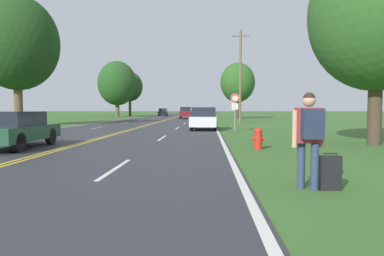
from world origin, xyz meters
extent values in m
cube|color=silver|center=(3.16, 7.50, 0.01)|extent=(0.12, 3.00, 0.00)
cube|color=silver|center=(3.16, 16.50, 0.01)|extent=(0.12, 3.00, 0.00)
cube|color=silver|center=(3.16, 25.50, 0.01)|extent=(0.12, 3.00, 0.00)
cube|color=silver|center=(3.16, 34.50, 0.01)|extent=(0.12, 3.00, 0.00)
cube|color=silver|center=(3.16, 43.50, 0.01)|extent=(0.12, 3.00, 0.00)
cube|color=silver|center=(3.16, 52.50, 0.01)|extent=(0.12, 3.00, 0.00)
cube|color=silver|center=(3.16, 61.50, 0.01)|extent=(0.12, 3.00, 0.00)
cube|color=silver|center=(3.16, 70.50, 0.01)|extent=(0.12, 3.00, 0.00)
cube|color=silver|center=(3.16, 79.50, 0.01)|extent=(0.12, 3.00, 0.00)
cube|color=silver|center=(3.16, 88.50, 0.01)|extent=(0.12, 3.00, 0.00)
cube|color=silver|center=(3.16, 97.50, 0.01)|extent=(0.12, 3.00, 0.00)
cube|color=silver|center=(3.16, 106.50, 0.01)|extent=(0.12, 3.00, 0.00)
cube|color=silver|center=(-3.16, 16.50, 0.01)|extent=(0.12, 3.00, 0.00)
cube|color=silver|center=(-3.16, 25.50, 0.01)|extent=(0.12, 3.00, 0.00)
cube|color=silver|center=(-3.16, 34.50, 0.01)|extent=(0.12, 3.00, 0.00)
cube|color=silver|center=(-3.16, 43.50, 0.01)|extent=(0.12, 3.00, 0.00)
cube|color=silver|center=(-3.16, 52.50, 0.01)|extent=(0.12, 3.00, 0.00)
cube|color=silver|center=(-3.16, 61.50, 0.01)|extent=(0.12, 3.00, 0.00)
cube|color=silver|center=(-3.16, 70.50, 0.01)|extent=(0.12, 3.00, 0.00)
cube|color=silver|center=(-3.16, 79.50, 0.01)|extent=(0.12, 3.00, 0.00)
cube|color=silver|center=(-3.16, 88.50, 0.01)|extent=(0.12, 3.00, 0.00)
cube|color=silver|center=(-3.16, 97.50, 0.01)|extent=(0.12, 3.00, 0.00)
cube|color=silver|center=(-3.16, 106.50, 0.01)|extent=(0.12, 3.00, 0.00)
cylinder|color=navy|center=(7.25, 5.62, 0.44)|extent=(0.15, 0.15, 0.88)
cylinder|color=navy|center=(7.46, 5.48, 0.44)|extent=(0.15, 0.15, 0.88)
cube|color=#993333|center=(7.35, 5.55, 1.21)|extent=(0.49, 0.24, 0.66)
sphere|color=tan|center=(7.35, 5.55, 1.67)|extent=(0.24, 0.24, 0.24)
sphere|color=#2D2319|center=(7.35, 5.55, 1.71)|extent=(0.22, 0.22, 0.22)
cylinder|color=tan|center=(7.09, 5.52, 1.14)|extent=(0.10, 0.10, 0.70)
cylinder|color=tan|center=(7.62, 5.57, 1.14)|extent=(0.10, 0.10, 0.70)
cube|color=#232D47|center=(7.37, 5.36, 1.24)|extent=(0.40, 0.22, 0.55)
cube|color=black|center=(7.75, 5.52, 0.32)|extent=(0.41, 0.21, 0.65)
cylinder|color=black|center=(7.75, 5.52, 0.69)|extent=(0.28, 0.05, 0.02)
cylinder|color=red|center=(7.37, 11.91, 0.31)|extent=(0.30, 0.30, 0.62)
sphere|color=red|center=(7.37, 11.91, 0.68)|extent=(0.29, 0.29, 0.29)
cylinder|color=red|center=(7.56, 11.91, 0.38)|extent=(0.08, 0.11, 0.11)
cylinder|color=red|center=(7.18, 11.91, 0.38)|extent=(0.08, 0.11, 0.11)
cylinder|color=gray|center=(7.32, 21.94, 1.23)|extent=(0.07, 0.07, 2.47)
cylinder|color=silver|center=(7.32, 21.92, 2.22)|extent=(0.60, 0.02, 0.60)
torus|color=red|center=(7.32, 21.91, 2.22)|extent=(0.55, 0.07, 0.55)
cube|color=silver|center=(7.32, 21.92, 1.67)|extent=(0.44, 0.02, 0.44)
cylinder|color=brown|center=(8.93, 35.19, 4.83)|extent=(0.24, 0.24, 9.66)
cube|color=brown|center=(8.93, 35.19, 9.06)|extent=(1.80, 0.12, 0.10)
cylinder|color=brown|center=(-11.47, 63.15, 1.62)|extent=(0.72, 0.72, 3.23)
ellipsoid|color=#234C1E|center=(-11.47, 63.15, 6.30)|extent=(7.21, 7.21, 8.29)
cylinder|color=brown|center=(-11.06, 28.40, 2.10)|extent=(0.71, 0.71, 4.20)
ellipsoid|color=#1E4219|center=(-11.06, 28.40, 7.23)|extent=(7.12, 7.12, 8.19)
cylinder|color=#473828|center=(-10.40, 68.97, 1.92)|extent=(0.52, 0.52, 3.83)
ellipsoid|color=#234C1E|center=(-10.40, 68.97, 6.06)|extent=(5.25, 5.25, 6.04)
cylinder|color=#473828|center=(12.44, 13.64, 1.54)|extent=(0.55, 0.55, 3.08)
ellipsoid|color=#2D5B23|center=(12.44, 13.64, 5.42)|extent=(5.50, 5.50, 6.33)
cylinder|color=#473828|center=(10.17, 52.31, 1.65)|extent=(0.53, 0.53, 3.30)
ellipsoid|color=#2D5B23|center=(10.17, 52.31, 5.55)|extent=(5.29, 5.29, 6.08)
cylinder|color=black|center=(-2.63, 13.13, 0.35)|extent=(0.22, 0.70, 0.70)
cylinder|color=black|center=(-1.13, 13.18, 0.35)|extent=(0.22, 0.70, 0.70)
cylinder|color=black|center=(-1.04, 10.56, 0.35)|extent=(0.22, 0.70, 0.70)
cube|color=#1E472D|center=(-1.84, 11.84, 0.59)|extent=(1.84, 4.27, 0.55)
cube|color=#1E232D|center=(-1.83, 11.68, 1.14)|extent=(1.58, 2.37, 0.54)
cylinder|color=black|center=(6.02, 22.44, 0.31)|extent=(0.23, 0.64, 0.63)
cylinder|color=black|center=(4.40, 22.52, 0.31)|extent=(0.23, 0.64, 0.63)
cylinder|color=black|center=(6.15, 25.09, 0.31)|extent=(0.23, 0.64, 0.63)
cylinder|color=black|center=(4.53, 25.17, 0.31)|extent=(0.23, 0.64, 0.63)
cube|color=white|center=(5.28, 23.81, 0.62)|extent=(2.03, 4.38, 0.68)
cube|color=#1E232D|center=(5.28, 23.81, 1.29)|extent=(1.75, 3.08, 0.65)
cylinder|color=black|center=(3.01, 50.77, 0.39)|extent=(0.23, 0.79, 0.78)
cylinder|color=black|center=(1.41, 50.71, 0.39)|extent=(0.23, 0.79, 0.78)
cylinder|color=black|center=(2.91, 53.39, 0.39)|extent=(0.23, 0.79, 0.78)
cylinder|color=black|center=(1.30, 53.32, 0.39)|extent=(0.23, 0.79, 0.78)
cube|color=maroon|center=(2.16, 52.05, 0.76)|extent=(1.98, 4.30, 0.82)
cube|color=#1E232D|center=(2.16, 52.05, 1.47)|extent=(1.71, 3.02, 0.61)
cylinder|color=black|center=(-4.61, 72.43, 0.30)|extent=(0.22, 0.62, 0.61)
cylinder|color=black|center=(-3.05, 72.48, 0.30)|extent=(0.22, 0.62, 0.61)
cylinder|color=black|center=(-4.50, 69.44, 0.30)|extent=(0.22, 0.62, 0.61)
cylinder|color=black|center=(-2.94, 69.50, 0.30)|extent=(0.22, 0.62, 0.61)
cube|color=black|center=(-3.77, 70.96, 0.60)|extent=(1.93, 4.88, 0.65)
cube|color=#1E232D|center=(-3.77, 70.96, 1.26)|extent=(1.67, 3.42, 0.66)
camera|label=1|loc=(5.45, -0.92, 1.52)|focal=32.00mm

